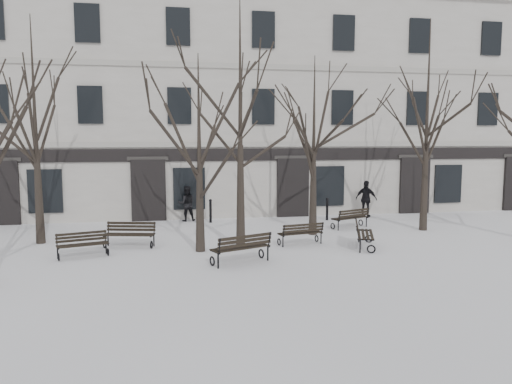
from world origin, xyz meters
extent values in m
plane|color=white|center=(0.00, 0.00, 0.00)|extent=(100.00, 100.00, 0.00)
cube|color=beige|center=(0.00, 13.00, 5.50)|extent=(40.00, 10.00, 11.00)
cube|color=#A4A096|center=(0.00, 7.97, 3.60)|extent=(40.00, 0.12, 0.25)
cube|color=#A4A096|center=(0.00, 7.97, 7.30)|extent=(40.00, 0.12, 0.25)
cube|color=black|center=(0.00, 7.96, 3.10)|extent=(40.00, 0.10, 0.60)
cube|color=black|center=(-10.00, 7.94, 1.45)|extent=(1.60, 0.22, 2.90)
cube|color=black|center=(-8.10, 7.95, 1.50)|extent=(1.50, 0.14, 2.00)
cube|color=black|center=(-3.50, 7.94, 1.45)|extent=(1.60, 0.22, 2.90)
cube|color=#2D2B28|center=(-3.50, 7.90, 2.95)|extent=(1.90, 0.08, 0.18)
cube|color=black|center=(-1.60, 7.95, 1.50)|extent=(1.50, 0.14, 2.00)
cube|color=black|center=(3.50, 7.94, 1.45)|extent=(1.60, 0.22, 2.90)
cube|color=#2D2B28|center=(3.50, 7.90, 2.95)|extent=(1.90, 0.08, 0.18)
cube|color=black|center=(5.40, 7.95, 1.50)|extent=(1.50, 0.14, 2.00)
cube|color=black|center=(10.00, 7.94, 1.45)|extent=(1.60, 0.22, 2.90)
cube|color=#2D2B28|center=(10.00, 7.90, 2.95)|extent=(1.90, 0.08, 0.18)
cube|color=black|center=(11.90, 7.95, 1.50)|extent=(1.50, 0.14, 2.00)
cube|color=black|center=(-6.00, 7.95, 5.40)|extent=(1.10, 0.14, 1.70)
cube|color=black|center=(-6.00, 7.95, 9.00)|extent=(1.10, 0.14, 1.70)
cube|color=black|center=(-2.00, 7.95, 5.40)|extent=(1.10, 0.14, 1.70)
cube|color=black|center=(-2.00, 7.95, 9.00)|extent=(1.10, 0.14, 1.70)
cube|color=black|center=(2.00, 7.95, 5.40)|extent=(1.10, 0.14, 1.70)
cube|color=black|center=(2.00, 7.95, 9.00)|extent=(1.10, 0.14, 1.70)
cube|color=black|center=(6.00, 7.95, 5.40)|extent=(1.10, 0.14, 1.70)
cube|color=black|center=(6.00, 7.95, 9.00)|extent=(1.10, 0.14, 1.70)
cube|color=black|center=(10.00, 7.95, 5.40)|extent=(1.10, 0.14, 1.70)
cube|color=black|center=(10.00, 7.95, 9.00)|extent=(1.10, 0.14, 1.70)
cube|color=black|center=(14.00, 7.95, 5.40)|extent=(1.10, 0.14, 1.70)
cube|color=black|center=(14.00, 7.95, 9.00)|extent=(1.10, 0.14, 1.70)
cone|color=black|center=(-1.54, 1.16, 1.41)|extent=(0.34, 0.34, 2.83)
cone|color=black|center=(-0.10, 1.37, 1.84)|extent=(0.34, 0.34, 3.68)
cone|color=black|center=(-7.33, 3.53, 1.75)|extent=(0.34, 0.34, 3.49)
cone|color=black|center=(3.17, 3.37, 1.50)|extent=(0.34, 0.34, 3.00)
cone|color=black|center=(8.09, 3.46, 1.84)|extent=(0.34, 0.34, 3.69)
torus|color=black|center=(-6.11, 0.59, 0.13)|extent=(0.12, 0.27, 0.26)
cylinder|color=black|center=(-6.21, 0.90, 0.20)|extent=(0.05, 0.05, 0.41)
cube|color=black|center=(-6.16, 0.75, 0.41)|extent=(0.19, 0.49, 0.05)
torus|color=black|center=(-4.64, 1.03, 0.13)|extent=(0.12, 0.27, 0.26)
cylinder|color=black|center=(-4.73, 1.35, 0.20)|extent=(0.05, 0.05, 0.41)
cube|color=black|center=(-4.68, 1.19, 0.41)|extent=(0.19, 0.49, 0.05)
cube|color=black|center=(-5.36, 0.78, 0.43)|extent=(1.59, 0.55, 0.03)
cube|color=black|center=(-5.40, 0.90, 0.43)|extent=(1.59, 0.55, 0.03)
cube|color=black|center=(-5.44, 1.02, 0.43)|extent=(1.59, 0.55, 0.03)
cube|color=black|center=(-5.47, 1.14, 0.43)|extent=(1.59, 0.55, 0.03)
cube|color=black|center=(-5.48, 1.18, 0.54)|extent=(1.57, 0.50, 0.08)
cube|color=black|center=(-5.49, 1.20, 0.65)|extent=(1.57, 0.50, 0.08)
cube|color=black|center=(-5.50, 1.22, 0.76)|extent=(1.57, 0.50, 0.08)
cylinder|color=black|center=(-6.23, 0.97, 0.59)|extent=(0.07, 0.13, 0.45)
cylinder|color=black|center=(-4.75, 1.42, 0.59)|extent=(0.07, 0.13, 0.45)
torus|color=black|center=(0.35, -0.19, 0.15)|extent=(0.17, 0.31, 0.31)
cylinder|color=black|center=(0.50, -0.54, 0.24)|extent=(0.05, 0.05, 0.48)
cube|color=black|center=(0.43, -0.36, 0.48)|extent=(0.27, 0.56, 0.05)
torus|color=black|center=(-1.32, -0.88, 0.15)|extent=(0.17, 0.31, 0.31)
cylinder|color=black|center=(-1.17, -1.24, 0.24)|extent=(0.05, 0.05, 0.48)
cube|color=black|center=(-1.25, -1.06, 0.48)|extent=(0.27, 0.56, 0.05)
cube|color=black|center=(-0.50, -0.49, 0.50)|extent=(1.81, 0.83, 0.04)
cube|color=black|center=(-0.44, -0.63, 0.50)|extent=(1.81, 0.83, 0.04)
cube|color=black|center=(-0.38, -0.77, 0.50)|extent=(1.81, 0.83, 0.04)
cube|color=black|center=(-0.33, -0.91, 0.50)|extent=(1.81, 0.83, 0.04)
cube|color=black|center=(-0.31, -0.95, 0.64)|extent=(1.79, 0.77, 0.10)
cube|color=black|center=(-0.30, -0.97, 0.77)|extent=(1.79, 0.77, 0.10)
cube|color=black|center=(-0.29, -0.99, 0.90)|extent=(1.79, 0.77, 0.10)
cylinder|color=black|center=(0.53, -0.62, 0.69)|extent=(0.10, 0.16, 0.53)
cylinder|color=black|center=(-1.14, -1.31, 0.69)|extent=(0.10, 0.16, 0.53)
torus|color=black|center=(2.89, 1.93, 0.13)|extent=(0.10, 0.27, 0.27)
cylinder|color=black|center=(2.97, 1.61, 0.21)|extent=(0.05, 0.05, 0.42)
cube|color=black|center=(2.93, 1.77, 0.42)|extent=(0.15, 0.51, 0.05)
torus|color=black|center=(1.36, 1.60, 0.13)|extent=(0.10, 0.27, 0.27)
cylinder|color=black|center=(1.43, 1.27, 0.21)|extent=(0.05, 0.05, 0.42)
cube|color=black|center=(1.39, 1.44, 0.42)|extent=(0.15, 0.51, 0.05)
cube|color=black|center=(2.12, 1.80, 0.43)|extent=(1.64, 0.44, 0.03)
cube|color=black|center=(2.15, 1.68, 0.43)|extent=(1.64, 0.44, 0.03)
cube|color=black|center=(2.17, 1.55, 0.43)|extent=(1.64, 0.44, 0.03)
cube|color=black|center=(2.20, 1.42, 0.43)|extent=(1.64, 0.44, 0.03)
cube|color=black|center=(2.21, 1.39, 0.56)|extent=(1.63, 0.39, 0.08)
cube|color=black|center=(2.21, 1.37, 0.67)|extent=(1.63, 0.39, 0.08)
cube|color=black|center=(2.22, 1.35, 0.78)|extent=(1.63, 0.39, 0.08)
cylinder|color=black|center=(2.98, 1.54, 0.60)|extent=(0.06, 0.14, 0.46)
cylinder|color=black|center=(1.45, 1.20, 0.60)|extent=(0.06, 0.14, 0.46)
torus|color=black|center=(-4.88, 2.26, 0.14)|extent=(0.11, 0.29, 0.29)
cylinder|color=black|center=(-4.80, 2.61, 0.22)|extent=(0.05, 0.05, 0.45)
cube|color=black|center=(-4.84, 2.43, 0.45)|extent=(0.17, 0.54, 0.05)
torus|color=black|center=(-3.23, 1.88, 0.14)|extent=(0.11, 0.29, 0.29)
cylinder|color=black|center=(-3.15, 2.23, 0.22)|extent=(0.05, 0.05, 0.45)
cube|color=black|center=(-3.19, 2.06, 0.45)|extent=(0.17, 0.54, 0.05)
cube|color=black|center=(-4.07, 2.03, 0.47)|extent=(1.76, 0.49, 0.03)
cube|color=black|center=(-4.03, 2.17, 0.47)|extent=(1.76, 0.49, 0.03)
cube|color=black|center=(-4.00, 2.30, 0.47)|extent=(1.76, 0.49, 0.03)
cube|color=black|center=(-3.97, 2.44, 0.47)|extent=(1.76, 0.49, 0.03)
cube|color=black|center=(-3.96, 2.48, 0.60)|extent=(1.75, 0.43, 0.09)
cube|color=black|center=(-3.96, 2.50, 0.72)|extent=(1.75, 0.43, 0.09)
cube|color=black|center=(-3.95, 2.52, 0.83)|extent=(1.75, 0.43, 0.09)
cylinder|color=black|center=(-4.78, 2.69, 0.65)|extent=(0.07, 0.15, 0.49)
cylinder|color=black|center=(-3.14, 2.31, 0.65)|extent=(0.07, 0.15, 0.49)
torus|color=black|center=(5.87, 4.92, 0.14)|extent=(0.15, 0.28, 0.28)
cylinder|color=black|center=(6.00, 4.59, 0.22)|extent=(0.05, 0.05, 0.44)
cube|color=black|center=(5.93, 4.75, 0.44)|extent=(0.25, 0.51, 0.05)
torus|color=black|center=(4.34, 4.29, 0.14)|extent=(0.15, 0.28, 0.28)
cylinder|color=black|center=(4.48, 3.97, 0.22)|extent=(0.05, 0.05, 0.44)
cube|color=black|center=(4.41, 4.13, 0.44)|extent=(0.25, 0.51, 0.05)
cube|color=black|center=(5.09, 4.64, 0.46)|extent=(1.65, 0.74, 0.03)
cube|color=black|center=(5.14, 4.51, 0.46)|extent=(1.65, 0.74, 0.03)
cube|color=black|center=(5.19, 4.39, 0.46)|extent=(1.65, 0.74, 0.03)
cube|color=black|center=(5.24, 4.26, 0.46)|extent=(1.65, 0.74, 0.03)
cube|color=black|center=(5.26, 4.23, 0.58)|extent=(1.63, 0.69, 0.09)
cube|color=black|center=(5.27, 4.21, 0.70)|extent=(1.63, 0.69, 0.09)
cube|color=black|center=(5.27, 4.19, 0.81)|extent=(1.63, 0.69, 0.09)
cylinder|color=black|center=(6.03, 4.52, 0.63)|extent=(0.09, 0.14, 0.48)
cylinder|color=black|center=(4.50, 3.90, 0.63)|extent=(0.09, 0.14, 0.48)
torus|color=black|center=(4.18, -0.19, 0.15)|extent=(0.30, 0.15, 0.30)
cylinder|color=black|center=(3.83, -0.06, 0.23)|extent=(0.05, 0.05, 0.47)
cube|color=black|center=(4.01, -0.12, 0.47)|extent=(0.55, 0.25, 0.05)
torus|color=black|center=(4.80, 1.47, 0.15)|extent=(0.30, 0.15, 0.30)
cylinder|color=black|center=(4.44, 1.60, 0.23)|extent=(0.05, 0.05, 0.47)
cube|color=black|center=(4.62, 1.53, 0.47)|extent=(0.55, 0.25, 0.05)
cube|color=black|center=(4.53, 0.63, 0.49)|extent=(0.74, 1.79, 0.04)
cube|color=black|center=(4.39, 0.68, 0.49)|extent=(0.74, 1.79, 0.04)
cube|color=black|center=(4.25, 0.73, 0.49)|extent=(0.74, 1.79, 0.04)
cube|color=black|center=(4.12, 0.78, 0.49)|extent=(0.74, 1.79, 0.04)
cube|color=black|center=(4.08, 0.79, 0.62)|extent=(0.68, 1.77, 0.09)
cube|color=black|center=(4.06, 0.80, 0.75)|extent=(0.68, 1.77, 0.09)
cube|color=black|center=(4.04, 0.81, 0.87)|extent=(0.68, 1.77, 0.09)
cylinder|color=black|center=(3.75, -0.03, 0.68)|extent=(0.15, 0.09, 0.52)
cylinder|color=black|center=(4.37, 1.63, 0.68)|extent=(0.15, 0.09, 0.52)
cylinder|color=black|center=(-0.68, 6.92, 0.50)|extent=(0.12, 0.12, 1.01)
sphere|color=black|center=(-0.68, 6.92, 1.03)|extent=(0.14, 0.14, 0.14)
cylinder|color=black|center=(4.85, 6.60, 0.49)|extent=(0.12, 0.12, 0.99)
sphere|color=black|center=(4.85, 6.60, 1.01)|extent=(0.14, 0.14, 0.14)
imported|color=black|center=(-1.75, 7.52, 0.00)|extent=(0.84, 0.67, 1.66)
imported|color=black|center=(7.01, 7.08, 0.00)|extent=(1.10, 1.04, 1.82)
camera|label=1|loc=(-2.66, -15.92, 3.97)|focal=35.00mm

